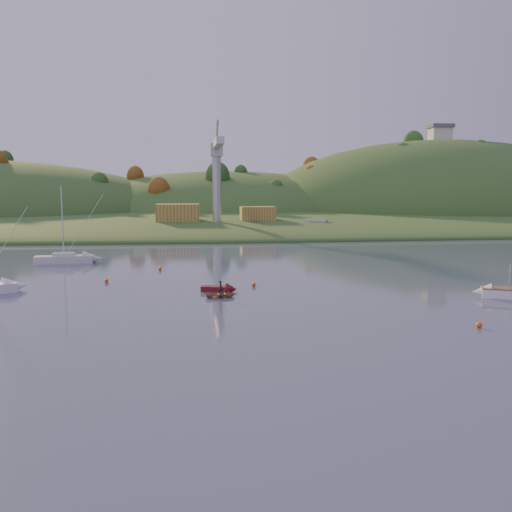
{
  "coord_description": "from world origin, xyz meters",
  "views": [
    {
      "loc": [
        -5.28,
        -26.09,
        11.48
      ],
      "look_at": [
        2.16,
        36.58,
        3.86
      ],
      "focal_mm": 40.0,
      "sensor_mm": 36.0,
      "label": 1
    }
  ],
  "objects": [
    {
      "name": "ground",
      "position": [
        0.0,
        0.0,
        0.0
      ],
      "size": [
        500.0,
        500.0,
        0.0
      ],
      "primitive_type": "plane",
      "color": "#3A4A60",
      "rests_on": "ground"
    },
    {
      "name": "far_shore",
      "position": [
        0.0,
        230.0,
        0.0
      ],
      "size": [
        620.0,
        220.0,
        1.5
      ],
      "primitive_type": "cube",
      "color": "#305421",
      "rests_on": "ground"
    },
    {
      "name": "shore_slope",
      "position": [
        0.0,
        165.0,
        0.0
      ],
      "size": [
        640.0,
        150.0,
        7.0
      ],
      "primitive_type": "ellipsoid",
      "color": "#305421",
      "rests_on": "ground"
    },
    {
      "name": "hill_center",
      "position": [
        10.0,
        210.0,
        0.0
      ],
      "size": [
        140.0,
        120.0,
        36.0
      ],
      "primitive_type": "ellipsoid",
      "color": "#305421",
      "rests_on": "ground"
    },
    {
      "name": "hill_right",
      "position": [
        95.0,
        195.0,
        0.0
      ],
      "size": [
        150.0,
        130.0,
        60.0
      ],
      "primitive_type": "ellipsoid",
      "color": "#305421",
      "rests_on": "ground"
    },
    {
      "name": "hilltop_house",
      "position": [
        95.0,
        195.0,
        33.4
      ],
      "size": [
        9.0,
        7.0,
        6.45
      ],
      "color": "beige",
      "rests_on": "hill_right"
    },
    {
      "name": "hillside_trees",
      "position": [
        0.0,
        185.0,
        0.0
      ],
      "size": [
        280.0,
        50.0,
        32.0
      ],
      "primitive_type": null,
      "color": "#244819",
      "rests_on": "ground"
    },
    {
      "name": "wharf",
      "position": [
        5.0,
        122.0,
        1.2
      ],
      "size": [
        42.0,
        16.0,
        2.4
      ],
      "primitive_type": "cube",
      "color": "slate",
      "rests_on": "ground"
    },
    {
      "name": "shed_west",
      "position": [
        -8.0,
        123.0,
        4.8
      ],
      "size": [
        11.0,
        8.0,
        4.8
      ],
      "primitive_type": "cube",
      "color": "olive",
      "rests_on": "wharf"
    },
    {
      "name": "shed_east",
      "position": [
        13.0,
        124.0,
        4.4
      ],
      "size": [
        9.0,
        7.0,
        4.0
      ],
      "primitive_type": "cube",
      "color": "olive",
      "rests_on": "wharf"
    },
    {
      "name": "dock_crane",
      "position": [
        2.0,
        118.39,
        17.17
      ],
      "size": [
        3.2,
        28.0,
        20.3
      ],
      "color": "#B7B7BC",
      "rests_on": "wharf"
    },
    {
      "name": "fishing_boat",
      "position": [
        27.44,
        29.03,
        0.89
      ],
      "size": [
        6.6,
        4.2,
        4.04
      ],
      "rotation": [
        0.0,
        0.0,
        2.76
      ],
      "color": "white",
      "rests_on": "ground"
    },
    {
      "name": "sailboat_far",
      "position": [
        -24.16,
        62.61,
        0.75
      ],
      "size": [
        8.68,
        3.44,
        11.73
      ],
      "rotation": [
        0.0,
        0.0,
        0.11
      ],
      "color": "silver",
      "rests_on": "ground"
    },
    {
      "name": "canoe",
      "position": [
        -2.02,
        32.83,
        0.32
      ],
      "size": [
        3.41,
        2.65,
        0.65
      ],
      "primitive_type": "imported",
      "rotation": [
        0.0,
        0.0,
        1.71
      ],
      "color": "#947152",
      "rests_on": "ground"
    },
    {
      "name": "paddler",
      "position": [
        -2.02,
        32.83,
        0.74
      ],
      "size": [
        0.43,
        0.59,
        1.49
      ],
      "primitive_type": "imported",
      "rotation": [
        0.0,
        0.0,
        1.71
      ],
      "color": "black",
      "rests_on": "ground"
    },
    {
      "name": "red_tender",
      "position": [
        -1.51,
        36.21,
        0.28
      ],
      "size": [
        4.18,
        2.37,
        1.35
      ],
      "rotation": [
        0.0,
        0.0,
        -0.27
      ],
      "color": "maroon",
      "rests_on": "ground"
    },
    {
      "name": "work_vessel",
      "position": [
        27.43,
        118.0,
        1.18
      ],
      "size": [
        13.64,
        9.44,
        3.31
      ],
      "rotation": [
        0.0,
        0.0,
        -0.42
      ],
      "color": "slate",
      "rests_on": "ground"
    },
    {
      "name": "buoy_0",
      "position": [
        18.31,
        17.14,
        0.25
      ],
      "size": [
        0.5,
        0.5,
        0.5
      ],
      "primitive_type": "sphere",
      "color": "#F5580C",
      "rests_on": "ground"
    },
    {
      "name": "buoy_1",
      "position": [
        2.15,
        38.73,
        0.25
      ],
      "size": [
        0.5,
        0.5,
        0.5
      ],
      "primitive_type": "sphere",
      "color": "#F5580C",
      "rests_on": "ground"
    },
    {
      "name": "buoy_3",
      "position": [
        -9.31,
        53.26,
        0.25
      ],
      "size": [
        0.5,
        0.5,
        0.5
      ],
      "primitive_type": "sphere",
      "color": "#F5580C",
      "rests_on": "ground"
    },
    {
      "name": "buoy_4",
      "position": [
        -15.25,
        43.64,
        0.25
      ],
      "size": [
        0.5,
        0.5,
        0.5
      ],
      "primitive_type": "sphere",
      "color": "#F5580C",
      "rests_on": "ground"
    }
  ]
}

